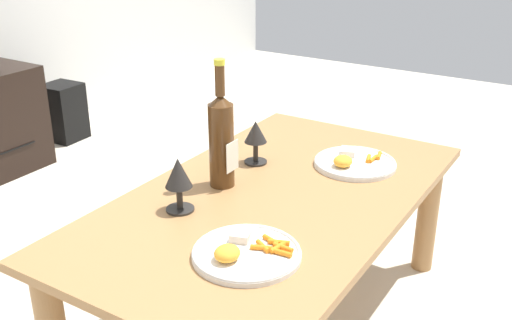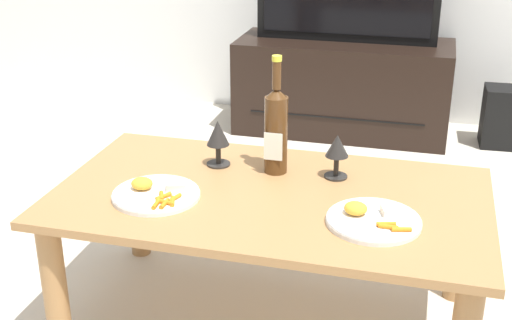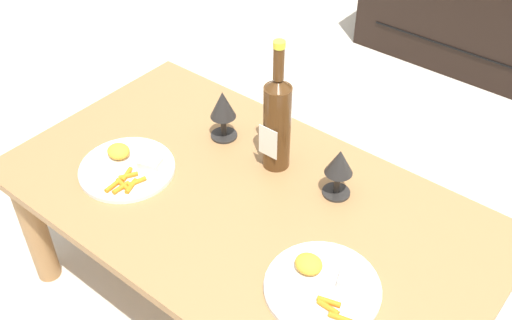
{
  "view_description": "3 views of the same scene",
  "coord_description": "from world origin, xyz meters",
  "views": [
    {
      "loc": [
        -1.29,
        -0.75,
        1.18
      ],
      "look_at": [
        -0.01,
        0.05,
        0.54
      ],
      "focal_mm": 42.23,
      "sensor_mm": 36.0,
      "label": 1
    },
    {
      "loc": [
        0.42,
        -1.73,
        1.29
      ],
      "look_at": [
        -0.05,
        0.02,
        0.53
      ],
      "focal_mm": 47.89,
      "sensor_mm": 36.0,
      "label": 2
    },
    {
      "loc": [
        0.7,
        -0.83,
        1.48
      ],
      "look_at": [
        -0.0,
        0.05,
        0.54
      ],
      "focal_mm": 42.33,
      "sensor_mm": 36.0,
      "label": 3
    }
  ],
  "objects": [
    {
      "name": "dinner_plate_right",
      "position": [
        0.31,
        -0.11,
        0.45
      ],
      "size": [
        0.25,
        0.25,
        0.05
      ],
      "color": "white",
      "rests_on": "dining_table"
    },
    {
      "name": "goblet_left",
      "position": [
        -0.21,
        0.16,
        0.54
      ],
      "size": [
        0.07,
        0.07,
        0.15
      ],
      "color": "black",
      "rests_on": "dining_table"
    },
    {
      "name": "dinner_plate_left",
      "position": [
        -0.31,
        -0.11,
        0.45
      ],
      "size": [
        0.25,
        0.25,
        0.05
      ],
      "color": "white",
      "rests_on": "dining_table"
    },
    {
      "name": "dining_table",
      "position": [
        0.0,
        0.0,
        0.37
      ],
      "size": [
        1.25,
        0.7,
        0.44
      ],
      "color": "#9E7042",
      "rests_on": "ground_plane"
    },
    {
      "name": "floor_speaker",
      "position": [
        0.78,
        1.77,
        0.15
      ],
      "size": [
        0.19,
        0.19,
        0.31
      ],
      "primitive_type": "cube",
      "rotation": [
        0.0,
        0.0,
        0.05
      ],
      "color": "black",
      "rests_on": "ground_plane"
    },
    {
      "name": "wine_bottle",
      "position": [
        -0.02,
        0.16,
        0.59
      ],
      "size": [
        0.07,
        0.07,
        0.37
      ],
      "color": "#4C2D14",
      "rests_on": "dining_table"
    },
    {
      "name": "goblet_right",
      "position": [
        0.17,
        0.16,
        0.54
      ],
      "size": [
        0.07,
        0.07,
        0.14
      ],
      "color": "black",
      "rests_on": "dining_table"
    }
  ]
}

